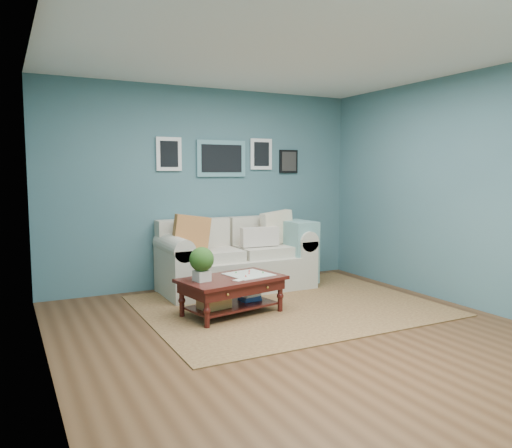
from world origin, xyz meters
TOP-DOWN VIEW (x-y plane):
  - room_shell at (0.01, 0.06)m, footprint 5.00×5.02m
  - area_rug at (0.40, 0.99)m, footprint 3.28×2.62m
  - loveseat at (0.30, 2.03)m, footprint 2.04×0.93m
  - coffee_table at (-0.39, 0.95)m, footprint 1.22×0.85m

SIDE VIEW (x-z plane):
  - area_rug at x=0.40m, z-range 0.00..0.01m
  - coffee_table at x=-0.39m, z-range -0.04..0.74m
  - loveseat at x=0.30m, z-range -0.10..0.95m
  - room_shell at x=0.01m, z-range 0.01..2.71m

